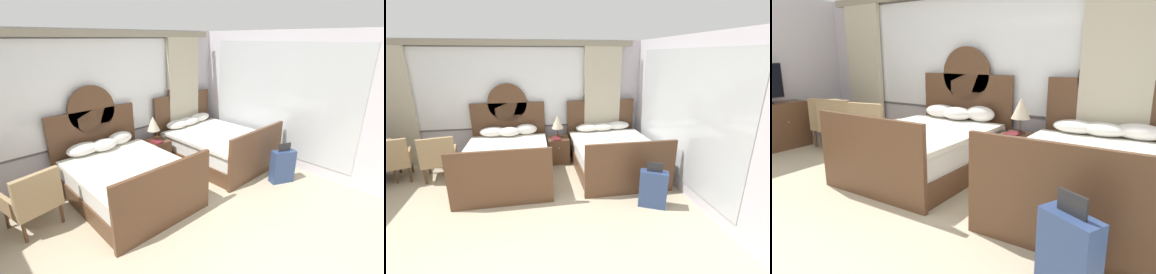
% 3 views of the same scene
% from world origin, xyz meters
% --- Properties ---
extents(wall_back_window, '(6.41, 0.22, 2.70)m').
position_xyz_m(wall_back_window, '(0.00, 3.94, 1.43)').
color(wall_back_window, silver).
rests_on(wall_back_window, ground_plane).
extents(wall_right_mirror, '(0.08, 4.55, 2.70)m').
position_xyz_m(wall_right_mirror, '(3.24, 1.70, 1.35)').
color(wall_right_mirror, silver).
rests_on(wall_right_mirror, ground_plane).
extents(bed_near_window, '(1.63, 2.14, 1.78)m').
position_xyz_m(bed_near_window, '(0.08, 2.87, 0.38)').
color(bed_near_window, brown).
rests_on(bed_near_window, ground_plane).
extents(bed_near_mirror, '(1.63, 2.14, 1.78)m').
position_xyz_m(bed_near_mirror, '(2.25, 2.86, 0.38)').
color(bed_near_mirror, brown).
rests_on(bed_near_mirror, ground_plane).
extents(nightstand_between_beds, '(0.48, 0.50, 0.57)m').
position_xyz_m(nightstand_between_beds, '(1.16, 3.48, 0.29)').
color(nightstand_between_beds, brown).
rests_on(nightstand_between_beds, ground_plane).
extents(table_lamp_on_nightstand, '(0.27, 0.27, 0.50)m').
position_xyz_m(table_lamp_on_nightstand, '(1.16, 3.53, 0.92)').
color(table_lamp_on_nightstand, brown).
rests_on(table_lamp_on_nightstand, nightstand_between_beds).
extents(book_on_nightstand, '(0.18, 0.26, 0.03)m').
position_xyz_m(book_on_nightstand, '(1.12, 3.38, 0.59)').
color(book_on_nightstand, maroon).
rests_on(book_on_nightstand, nightstand_between_beds).
extents(armchair_by_window_left, '(0.73, 0.73, 0.90)m').
position_xyz_m(armchair_by_window_left, '(-1.24, 3.03, 0.47)').
color(armchair_by_window_left, tan).
rests_on(armchair_by_window_left, ground_plane).
extents(armchair_by_window_centre, '(0.78, 0.78, 0.90)m').
position_xyz_m(armchair_by_window_centre, '(-2.08, 3.03, 0.47)').
color(armchair_by_window_centre, tan).
rests_on(armchair_by_window_centre, ground_plane).
extents(suitcase_on_floor, '(0.47, 0.35, 0.77)m').
position_xyz_m(suitcase_on_floor, '(2.47, 1.34, 0.31)').
color(suitcase_on_floor, navy).
rests_on(suitcase_on_floor, ground_plane).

